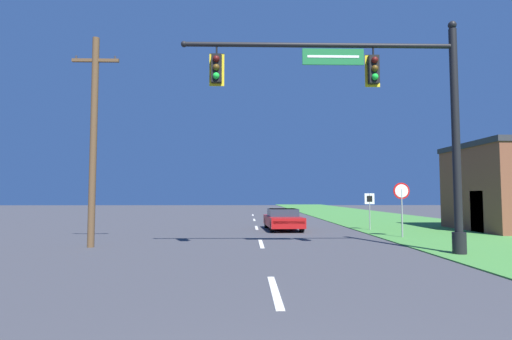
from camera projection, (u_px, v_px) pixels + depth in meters
grass_verge_right at (384, 219)px, 32.27m from camera, size 10.00×110.00×0.04m
road_center_line at (257, 228)px, 24.06m from camera, size 0.16×34.80×0.01m
signal_mast at (388, 111)px, 13.30m from camera, size 9.41×0.47×7.83m
car_ahead at (283, 219)px, 22.74m from camera, size 2.05×4.45×1.19m
stop_sign at (402, 197)px, 18.44m from camera, size 0.76×0.07×2.50m
route_sign_post at (370, 203)px, 22.34m from camera, size 0.55×0.06×2.03m
utility_pole_near at (94, 137)px, 15.28m from camera, size 1.80×0.26×8.08m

